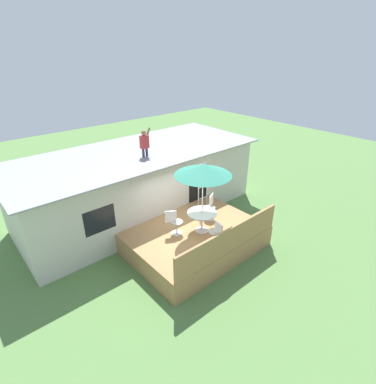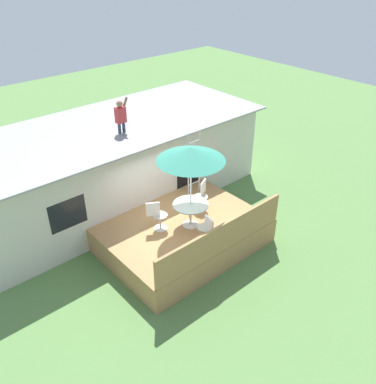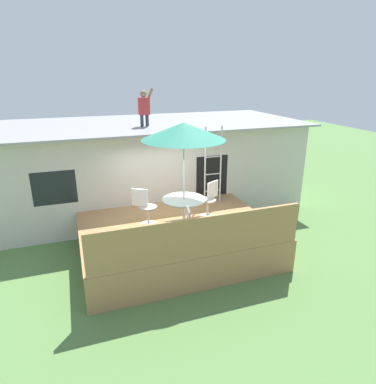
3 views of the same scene
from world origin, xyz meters
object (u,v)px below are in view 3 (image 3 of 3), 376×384
at_px(patio_chair_near, 188,227).
at_px(person_figure, 144,106).
at_px(patio_table, 184,205).
at_px(patio_chair_right, 209,200).
at_px(step_ladder, 213,166).
at_px(patio_chair_left, 145,207).
at_px(patio_umbrella, 184,131).

bearing_deg(patio_chair_near, person_figure, 13.11).
xyz_separation_m(patio_table, patio_chair_right, (0.85, 0.45, -0.13)).
bearing_deg(patio_table, patio_chair_near, -103.53).
relative_size(step_ladder, patio_chair_near, 2.39).
bearing_deg(patio_chair_near, step_ladder, -20.86).
relative_size(patio_chair_left, patio_chair_near, 1.00).
height_order(person_figure, patio_chair_near, person_figure).
bearing_deg(patio_chair_near, patio_table, -0.00).
relative_size(patio_umbrella, person_figure, 2.29).
distance_m(patio_chair_left, patio_chair_right, 1.69).
bearing_deg(person_figure, patio_chair_right, -68.40).
distance_m(patio_table, step_ladder, 1.96).
relative_size(person_figure, patio_chair_right, 1.21).
relative_size(patio_table, patio_chair_near, 1.13).
bearing_deg(patio_chair_left, person_figure, 106.52).
relative_size(step_ladder, patio_chair_right, 2.39).
xyz_separation_m(person_figure, patio_chair_near, (-0.03, -3.99, -2.18)).
bearing_deg(step_ladder, patio_umbrella, -134.52).
bearing_deg(patio_table, patio_chair_right, 27.86).
bearing_deg(patio_chair_left, patio_umbrella, 0.00).
bearing_deg(patio_chair_left, patio_chair_near, -35.72).
distance_m(person_figure, patio_chair_near, 4.55).
xyz_separation_m(patio_chair_left, patio_chair_right, (1.69, -0.04, 0.00)).
xyz_separation_m(patio_chair_left, patio_chair_near, (0.62, -1.40, 0.00)).
xyz_separation_m(patio_table, patio_chair_near, (-0.22, -0.91, -0.13)).
xyz_separation_m(patio_umbrella, person_figure, (-0.19, 3.08, 0.29)).
relative_size(patio_chair_left, patio_chair_right, 1.00).
bearing_deg(patio_table, step_ladder, 45.48).
height_order(patio_umbrella, step_ladder, patio_umbrella).
height_order(patio_table, patio_chair_right, patio_chair_right).
distance_m(patio_table, patio_chair_left, 0.98).
xyz_separation_m(person_figure, patio_chair_right, (1.04, -2.63, -2.18)).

